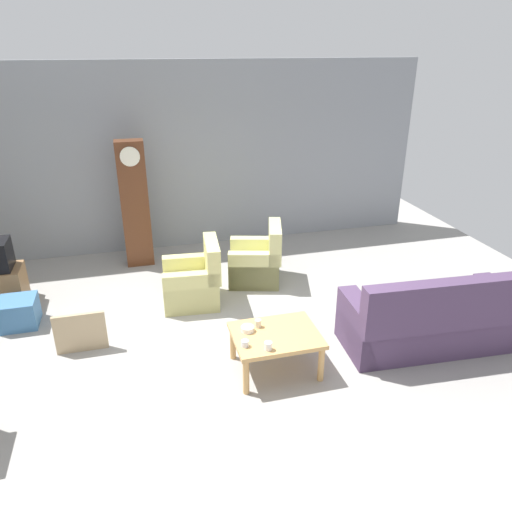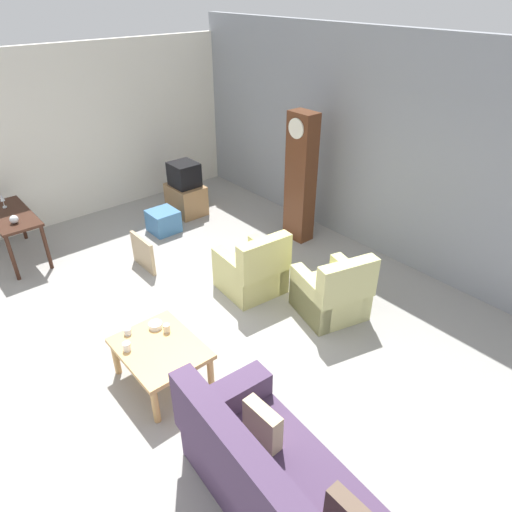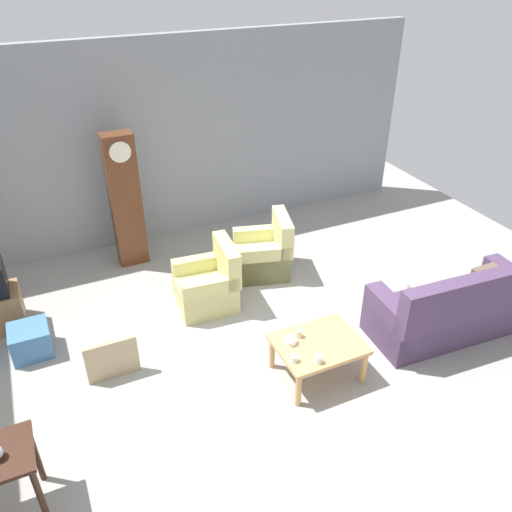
{
  "view_description": "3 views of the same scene",
  "coord_description": "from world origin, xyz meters",
  "px_view_note": "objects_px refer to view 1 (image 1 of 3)",
  "views": [
    {
      "loc": [
        -1.05,
        -4.8,
        3.43
      ],
      "look_at": [
        0.48,
        0.95,
        0.79
      ],
      "focal_mm": 33.75,
      "sensor_mm": 36.0,
      "label": 1
    },
    {
      "loc": [
        3.67,
        -2.01,
        3.71
      ],
      "look_at": [
        0.33,
        0.83,
        1.06
      ],
      "focal_mm": 32.14,
      "sensor_mm": 36.0,
      "label": 2
    },
    {
      "loc": [
        -2.17,
        -4.24,
        4.38
      ],
      "look_at": [
        0.12,
        0.77,
        0.98
      ],
      "focal_mm": 36.44,
      "sensor_mm": 36.0,
      "label": 3
    }
  ],
  "objects_px": {
    "grandfather_clock": "(135,204)",
    "couch_floral": "(432,321)",
    "armchair_olive_far": "(257,262)",
    "cup_cream_tall": "(258,323)",
    "cup_blue_rimmed": "(245,343)",
    "bowl_white_stacked": "(248,329)",
    "coffee_table_wood": "(276,339)",
    "storage_box_blue": "(19,312)",
    "framed_picture_leaning": "(81,333)",
    "armchair_olive_near": "(194,283)",
    "cup_white_porcelain": "(268,346)"
  },
  "relations": [
    {
      "from": "armchair_olive_near",
      "to": "armchair_olive_far",
      "type": "height_order",
      "value": "same"
    },
    {
      "from": "coffee_table_wood",
      "to": "cup_cream_tall",
      "type": "relative_size",
      "value": 10.51
    },
    {
      "from": "cup_blue_rimmed",
      "to": "cup_cream_tall",
      "type": "relative_size",
      "value": 0.87
    },
    {
      "from": "cup_cream_tall",
      "to": "couch_floral",
      "type": "bearing_deg",
      "value": -6.17
    },
    {
      "from": "couch_floral",
      "to": "armchair_olive_near",
      "type": "height_order",
      "value": "couch_floral"
    },
    {
      "from": "cup_blue_rimmed",
      "to": "grandfather_clock",
      "type": "bearing_deg",
      "value": 105.35
    },
    {
      "from": "couch_floral",
      "to": "framed_picture_leaning",
      "type": "bearing_deg",
      "value": 166.48
    },
    {
      "from": "couch_floral",
      "to": "cup_cream_tall",
      "type": "height_order",
      "value": "couch_floral"
    },
    {
      "from": "couch_floral",
      "to": "cup_cream_tall",
      "type": "relative_size",
      "value": 23.57
    },
    {
      "from": "grandfather_clock",
      "to": "cup_white_porcelain",
      "type": "height_order",
      "value": "grandfather_clock"
    },
    {
      "from": "storage_box_blue",
      "to": "cup_cream_tall",
      "type": "bearing_deg",
      "value": -29.3
    },
    {
      "from": "armchair_olive_near",
      "to": "cup_cream_tall",
      "type": "relative_size",
      "value": 10.08
    },
    {
      "from": "cup_cream_tall",
      "to": "grandfather_clock",
      "type": "bearing_deg",
      "value": 110.66
    },
    {
      "from": "cup_white_porcelain",
      "to": "framed_picture_leaning",
      "type": "bearing_deg",
      "value": 148.48
    },
    {
      "from": "grandfather_clock",
      "to": "cup_cream_tall",
      "type": "xyz_separation_m",
      "value": [
        1.2,
        -3.19,
        -0.52
      ]
    },
    {
      "from": "cup_white_porcelain",
      "to": "cup_cream_tall",
      "type": "bearing_deg",
      "value": 88.43
    },
    {
      "from": "grandfather_clock",
      "to": "bowl_white_stacked",
      "type": "height_order",
      "value": "grandfather_clock"
    },
    {
      "from": "coffee_table_wood",
      "to": "bowl_white_stacked",
      "type": "relative_size",
      "value": 6.55
    },
    {
      "from": "armchair_olive_far",
      "to": "storage_box_blue",
      "type": "distance_m",
      "value": 3.41
    },
    {
      "from": "cup_white_porcelain",
      "to": "storage_box_blue",
      "type": "bearing_deg",
      "value": 144.03
    },
    {
      "from": "cup_blue_rimmed",
      "to": "cup_cream_tall",
      "type": "xyz_separation_m",
      "value": [
        0.24,
        0.34,
        0.01
      ]
    },
    {
      "from": "coffee_table_wood",
      "to": "couch_floral",
      "type": "bearing_deg",
      "value": -1.39
    },
    {
      "from": "couch_floral",
      "to": "cup_cream_tall",
      "type": "bearing_deg",
      "value": 173.83
    },
    {
      "from": "armchair_olive_far",
      "to": "cup_cream_tall",
      "type": "relative_size",
      "value": 10.56
    },
    {
      "from": "cup_blue_rimmed",
      "to": "bowl_white_stacked",
      "type": "relative_size",
      "value": 0.54
    },
    {
      "from": "armchair_olive_near",
      "to": "bowl_white_stacked",
      "type": "relative_size",
      "value": 6.28
    },
    {
      "from": "storage_box_blue",
      "to": "cup_blue_rimmed",
      "type": "bearing_deg",
      "value": -36.55
    },
    {
      "from": "couch_floral",
      "to": "bowl_white_stacked",
      "type": "bearing_deg",
      "value": 175.66
    },
    {
      "from": "bowl_white_stacked",
      "to": "grandfather_clock",
      "type": "bearing_deg",
      "value": 108.16
    },
    {
      "from": "armchair_olive_far",
      "to": "cup_blue_rimmed",
      "type": "distance_m",
      "value": 2.52
    },
    {
      "from": "coffee_table_wood",
      "to": "armchair_olive_far",
      "type": "bearing_deg",
      "value": 80.19
    },
    {
      "from": "cup_white_porcelain",
      "to": "coffee_table_wood",
      "type": "bearing_deg",
      "value": 58.45
    },
    {
      "from": "grandfather_clock",
      "to": "storage_box_blue",
      "type": "xyz_separation_m",
      "value": [
        -1.63,
        -1.6,
        -0.85
      ]
    },
    {
      "from": "couch_floral",
      "to": "storage_box_blue",
      "type": "height_order",
      "value": "couch_floral"
    },
    {
      "from": "couch_floral",
      "to": "armchair_olive_far",
      "type": "distance_m",
      "value": 2.78
    },
    {
      "from": "storage_box_blue",
      "to": "cup_white_porcelain",
      "type": "distance_m",
      "value": 3.5
    },
    {
      "from": "coffee_table_wood",
      "to": "cup_cream_tall",
      "type": "distance_m",
      "value": 0.27
    },
    {
      "from": "framed_picture_leaning",
      "to": "couch_floral",
      "type": "bearing_deg",
      "value": -13.52
    },
    {
      "from": "storage_box_blue",
      "to": "bowl_white_stacked",
      "type": "distance_m",
      "value": 3.17
    },
    {
      "from": "grandfather_clock",
      "to": "cup_blue_rimmed",
      "type": "xyz_separation_m",
      "value": [
        0.97,
        -3.53,
        -0.53
      ]
    },
    {
      "from": "couch_floral",
      "to": "grandfather_clock",
      "type": "xyz_separation_m",
      "value": [
        -3.33,
        3.42,
        0.69
      ]
    },
    {
      "from": "cup_blue_rimmed",
      "to": "storage_box_blue",
      "type": "bearing_deg",
      "value": 143.45
    },
    {
      "from": "storage_box_blue",
      "to": "framed_picture_leaning",
      "type": "bearing_deg",
      "value": -44.84
    },
    {
      "from": "coffee_table_wood",
      "to": "cup_blue_rimmed",
      "type": "height_order",
      "value": "cup_blue_rimmed"
    },
    {
      "from": "armchair_olive_far",
      "to": "armchair_olive_near",
      "type": "bearing_deg",
      "value": -157.53
    },
    {
      "from": "grandfather_clock",
      "to": "couch_floral",
      "type": "bearing_deg",
      "value": -45.79
    },
    {
      "from": "framed_picture_leaning",
      "to": "cup_blue_rimmed",
      "type": "relative_size",
      "value": 7.59
    },
    {
      "from": "armchair_olive_far",
      "to": "framed_picture_leaning",
      "type": "bearing_deg",
      "value": -153.07
    },
    {
      "from": "coffee_table_wood",
      "to": "grandfather_clock",
      "type": "height_order",
      "value": "grandfather_clock"
    },
    {
      "from": "cup_cream_tall",
      "to": "armchair_olive_far",
      "type": "bearing_deg",
      "value": 75.2
    }
  ]
}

